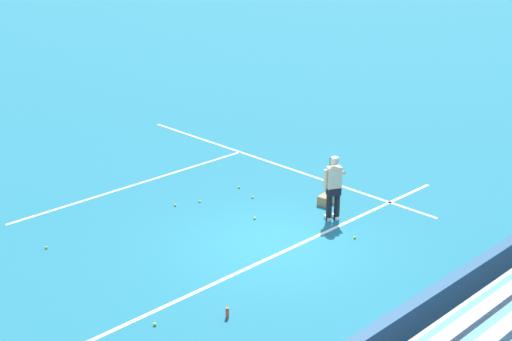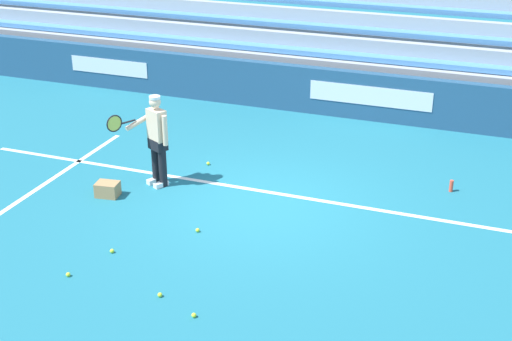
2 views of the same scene
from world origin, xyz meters
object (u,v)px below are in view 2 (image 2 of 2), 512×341
(ball_box_cardboard, at_px, (108,189))
(water_bottle, at_px, (451,186))
(tennis_ball_far_left, at_px, (112,251))
(tennis_ball_toward_net, at_px, (160,295))
(tennis_ball_far_right, at_px, (208,163))
(tennis_ball_near_player, at_px, (194,315))
(tennis_ball_midcourt, at_px, (68,275))
(tennis_player, at_px, (156,139))
(tennis_ball_by_box, at_px, (198,230))

(ball_box_cardboard, relative_size, water_bottle, 1.82)
(tennis_ball_far_left, distance_m, tennis_ball_toward_net, 1.48)
(tennis_ball_far_right, xyz_separation_m, tennis_ball_near_player, (-1.88, 4.67, 0.00))
(tennis_ball_midcourt, bearing_deg, tennis_player, -85.89)
(tennis_ball_far_right, xyz_separation_m, tennis_ball_toward_net, (-1.23, 4.40, 0.00))
(ball_box_cardboard, distance_m, tennis_ball_midcourt, 2.66)
(tennis_player, xyz_separation_m, tennis_ball_toward_net, (-1.73, 3.27, -0.86))
(tennis_ball_midcourt, bearing_deg, water_bottle, -135.16)
(tennis_ball_far_left, xyz_separation_m, tennis_ball_toward_net, (-1.25, 0.80, 0.00))
(ball_box_cardboard, height_order, tennis_ball_midcourt, ball_box_cardboard)
(tennis_ball_far_left, height_order, tennis_ball_far_right, same)
(water_bottle, bearing_deg, ball_box_cardboard, 22.22)
(tennis_player, height_order, tennis_ball_far_right, tennis_player)
(tennis_player, height_order, tennis_ball_far_left, tennis_player)
(tennis_ball_far_right, height_order, tennis_ball_near_player, same)
(tennis_ball_by_box, bearing_deg, water_bottle, -140.89)
(tennis_ball_far_left, xyz_separation_m, tennis_ball_near_player, (-1.89, 1.07, 0.00))
(ball_box_cardboard, xyz_separation_m, tennis_ball_near_player, (-3.00, 2.78, -0.10))
(water_bottle, bearing_deg, tennis_ball_toward_net, 55.05)
(ball_box_cardboard, height_order, water_bottle, ball_box_cardboard)
(tennis_ball_midcourt, xyz_separation_m, water_bottle, (-4.89, -4.86, 0.08))
(tennis_ball_far_left, bearing_deg, water_bottle, -138.85)
(ball_box_cardboard, relative_size, tennis_ball_near_player, 6.06)
(tennis_ball_far_left, bearing_deg, tennis_ball_midcourt, 72.92)
(ball_box_cardboard, relative_size, tennis_ball_far_left, 6.06)
(ball_box_cardboard, height_order, tennis_ball_far_right, ball_box_cardboard)
(tennis_ball_far_left, distance_m, water_bottle, 6.17)
(tennis_ball_far_right, bearing_deg, tennis_ball_by_box, 110.40)
(tennis_ball_toward_net, bearing_deg, ball_box_cardboard, -46.83)
(tennis_ball_far_right, bearing_deg, tennis_ball_near_player, 111.89)
(tennis_ball_far_left, bearing_deg, tennis_ball_by_box, -132.08)
(tennis_ball_far_left, relative_size, tennis_ball_near_player, 1.00)
(water_bottle, bearing_deg, tennis_ball_by_box, 39.11)
(tennis_ball_toward_net, xyz_separation_m, water_bottle, (-3.40, -4.86, 0.08))
(tennis_ball_by_box, bearing_deg, tennis_ball_far_left, 47.92)
(ball_box_cardboard, bearing_deg, water_bottle, -157.78)
(tennis_ball_by_box, xyz_separation_m, tennis_ball_midcourt, (1.21, 1.87, 0.00))
(tennis_ball_midcourt, distance_m, tennis_ball_near_player, 2.16)
(tennis_ball_far_right, bearing_deg, tennis_ball_far_left, 89.74)
(tennis_ball_toward_net, bearing_deg, tennis_ball_far_right, -74.38)
(tennis_ball_toward_net, bearing_deg, tennis_ball_midcourt, 0.20)
(tennis_ball_by_box, distance_m, tennis_ball_far_right, 2.71)
(tennis_ball_midcourt, relative_size, tennis_ball_far_right, 1.00)
(tennis_ball_by_box, distance_m, tennis_ball_toward_net, 1.89)
(tennis_ball_near_player, bearing_deg, tennis_ball_by_box, -66.37)
(ball_box_cardboard, xyz_separation_m, tennis_ball_by_box, (-2.07, 0.64, -0.10))
(tennis_player, bearing_deg, ball_box_cardboard, 50.75)
(tennis_ball_by_box, distance_m, tennis_ball_far_left, 1.43)
(tennis_ball_midcourt, height_order, tennis_ball_far_left, same)
(tennis_player, bearing_deg, tennis_ball_near_player, 123.87)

